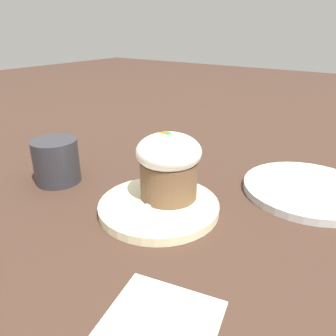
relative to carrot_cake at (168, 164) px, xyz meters
The scene contains 7 objects.
ground_plane 0.08m from the carrot_cake, 92.83° to the left, with size 4.00×4.00×0.00m, color #3D281E.
dessert_plate 0.07m from the carrot_cake, 92.83° to the left, with size 0.20×0.20×0.01m.
carrot_cake is the anchor object (origin of this frame).
spoon 0.07m from the carrot_cake, 81.20° to the left, with size 0.03×0.13×0.01m.
coffee_cup 0.24m from the carrot_cake, 13.04° to the left, with size 0.12×0.09×0.09m.
side_plate 0.27m from the carrot_cake, 136.11° to the right, with size 0.23×0.23×0.01m.
paper_napkin 0.26m from the carrot_cake, 123.86° to the left, with size 0.14×0.12×0.00m.
Camera 1 is at (-0.29, 0.38, 0.29)m, focal length 35.00 mm.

